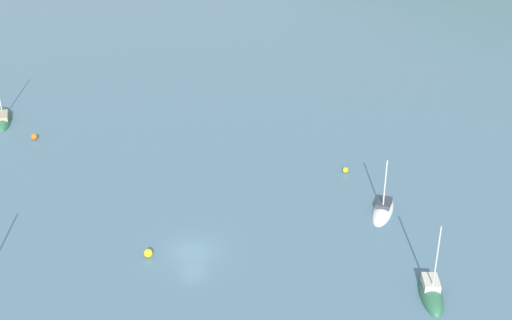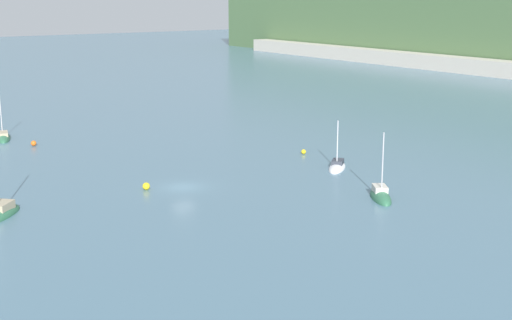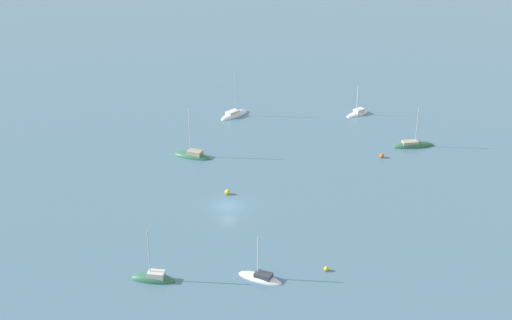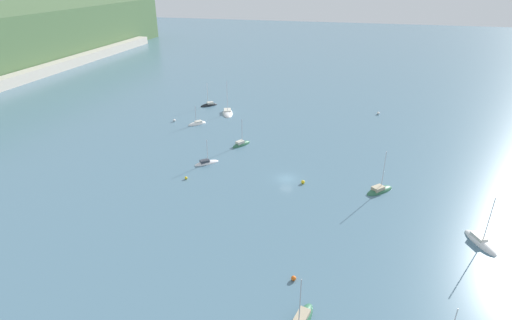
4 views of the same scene
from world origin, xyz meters
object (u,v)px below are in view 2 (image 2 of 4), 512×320
sailboat_2 (380,197)px  mooring_buoy_0 (146,186)px  sailboat_7 (337,167)px  mooring_buoy_2 (304,152)px  sailboat_3 (3,138)px  mooring_buoy_4 (34,143)px

sailboat_2 → mooring_buoy_0: (-16.91, -18.66, 0.29)m
sailboat_7 → mooring_buoy_2: (-8.57, 1.54, 0.22)m
sailboat_7 → mooring_buoy_2: size_ratio=10.43×
sailboat_3 → mooring_buoy_0: sailboat_3 is taller
sailboat_2 → mooring_buoy_0: bearing=-100.2°
sailboat_7 → mooring_buoy_2: sailboat_7 is taller
sailboat_2 → sailboat_3: (-54.53, -23.59, -0.03)m
sailboat_3 → mooring_buoy_4: size_ratio=11.43×
sailboat_3 → sailboat_7: size_ratio=1.33×
sailboat_3 → sailboat_7: (41.93, 28.54, 0.02)m
sailboat_7 → mooring_buoy_2: 8.71m
sailboat_3 → mooring_buoy_0: (37.62, 4.93, 0.33)m
mooring_buoy_2 → sailboat_7: bearing=-10.2°
sailboat_7 → mooring_buoy_4: (-34.13, -26.45, 0.29)m
mooring_buoy_0 → mooring_buoy_2: size_ratio=1.28×
sailboat_3 → mooring_buoy_2: 44.92m
sailboat_2 → mooring_buoy_2: size_ratio=12.59×
sailboat_3 → mooring_buoy_2: size_ratio=13.84×
sailboat_2 → mooring_buoy_4: sailboat_2 is taller
sailboat_2 → sailboat_7: 13.53m
sailboat_7 → mooring_buoy_0: bearing=-51.7°
sailboat_3 → sailboat_7: sailboat_3 is taller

